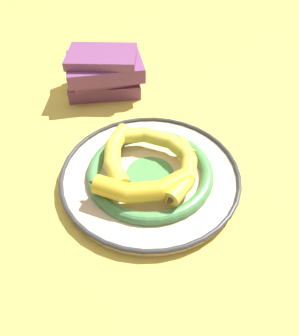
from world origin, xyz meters
TOP-DOWN VIEW (x-y plane):
  - ground_plane at (0.00, 0.00)m, footprint 2.80×2.80m
  - decorative_bowl at (0.00, 0.01)m, footprint 0.39×0.39m
  - banana_a at (-0.06, -0.02)m, footprint 0.09×0.20m
  - banana_b at (0.02, -0.07)m, footprint 0.17×0.13m
  - banana_c at (0.07, 0.04)m, footprint 0.15×0.17m
  - banana_d at (-0.02, 0.08)m, footprint 0.18×0.10m
  - book_stack at (-0.20, -0.31)m, footprint 0.25×0.25m

SIDE VIEW (x-z plane):
  - ground_plane at x=0.00m, z-range 0.00..0.00m
  - decorative_bowl at x=0.00m, z-range 0.00..0.03m
  - banana_a at x=-0.06m, z-range 0.04..0.07m
  - banana_d at x=-0.02m, z-range 0.04..0.07m
  - banana_b at x=0.02m, z-range 0.04..0.07m
  - banana_c at x=0.07m, z-range 0.04..0.07m
  - book_stack at x=-0.20m, z-range 0.00..0.12m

